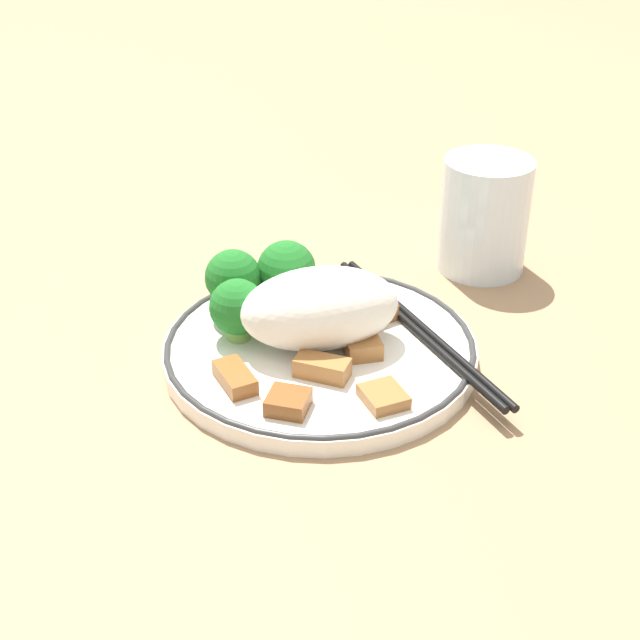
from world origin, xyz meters
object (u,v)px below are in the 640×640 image
Objects in this scene: broccoli_back_right at (238,308)px; chopsticks at (420,331)px; plate at (320,349)px; drinking_glass at (484,215)px; broccoli_back_left at (286,271)px; broccoli_back_center at (233,279)px.

broccoli_back_right is 0.21× the size of chopsticks.
drinking_glass is at bearing -146.62° from plate.
drinking_glass is at bearing -162.81° from broccoli_back_left.
broccoli_back_right is at bearing 86.93° from broccoli_back_center.
broccoli_back_center is at bearing -0.70° from broccoli_back_left.
chopsticks is at bearing 146.74° from broccoli_back_left.
plate is 0.21m from drinking_glass.
broccoli_back_center is (0.04, -0.00, -0.00)m from broccoli_back_left.
drinking_glass reaches higher than broccoli_back_center.
chopsticks is (-0.13, 0.06, -0.03)m from broccoli_back_center.
broccoli_back_left is 0.11m from chopsticks.
plate is 0.07m from broccoli_back_right.
broccoli_back_center is 1.15× the size of broccoli_back_right.
broccoli_back_center is 0.15m from chopsticks.
drinking_glass is (-0.22, -0.06, 0.01)m from broccoli_back_center.
broccoli_back_left is at bearing -75.66° from plate.
broccoli_back_center is at bearing 14.06° from drinking_glass.
chopsticks is at bearing 155.59° from broccoli_back_center.
broccoli_back_center is at bearing -24.41° from chopsticks.
broccoli_back_center is (0.06, -0.06, 0.04)m from plate.
broccoli_back_right is at bearing 38.18° from broccoli_back_left.
broccoli_back_left is at bearing -141.82° from broccoli_back_right.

